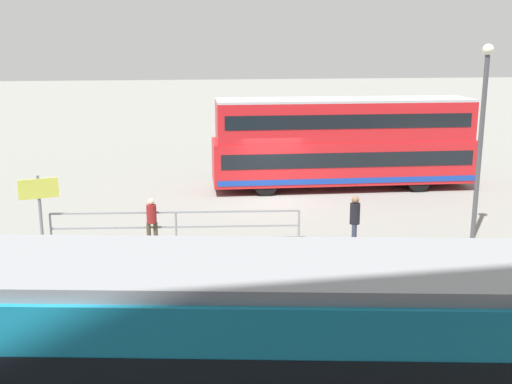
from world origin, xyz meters
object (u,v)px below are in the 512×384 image
object	(u,v)px
pedestrian_crossing	(355,219)
info_sign	(39,198)
tram_yellow	(85,358)
street_lamp	(482,127)
pedestrian_near_railing	(152,219)
double_decker_bus	(343,143)

from	to	relation	value
pedestrian_crossing	info_sign	size ratio (longest dim) A/B	0.73
tram_yellow	info_sign	bearing A→B (deg)	-75.20
pedestrian_crossing	street_lamp	xyz separation A→B (m)	(-4.34, -0.74, 2.75)
tram_yellow	pedestrian_near_railing	size ratio (longest dim) A/B	10.04
double_decker_bus	pedestrian_near_railing	xyz separation A→B (m)	(8.18, 7.26, -1.15)
pedestrian_crossing	info_sign	world-z (taller)	info_sign
pedestrian_crossing	street_lamp	world-z (taller)	street_lamp
pedestrian_crossing	info_sign	distance (m)	9.96
info_sign	pedestrian_crossing	bearing A→B (deg)	172.50
double_decker_bus	info_sign	distance (m)	13.70
double_decker_bus	tram_yellow	bearing A→B (deg)	63.99
double_decker_bus	pedestrian_near_railing	world-z (taller)	double_decker_bus
tram_yellow	info_sign	distance (m)	11.20
pedestrian_near_railing	pedestrian_crossing	world-z (taller)	pedestrian_crossing
double_decker_bus	street_lamp	bearing A→B (deg)	108.18
tram_yellow	pedestrian_crossing	world-z (taller)	tram_yellow
double_decker_bus	pedestrian_crossing	distance (m)	8.73
double_decker_bus	pedestrian_near_railing	bearing A→B (deg)	41.57
double_decker_bus	info_sign	xyz separation A→B (m)	(11.65, 7.19, -0.36)
tram_yellow	street_lamp	bearing A→B (deg)	-137.82
pedestrian_near_railing	pedestrian_crossing	size ratio (longest dim) A/B	0.89
pedestrian_crossing	info_sign	bearing A→B (deg)	-7.50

